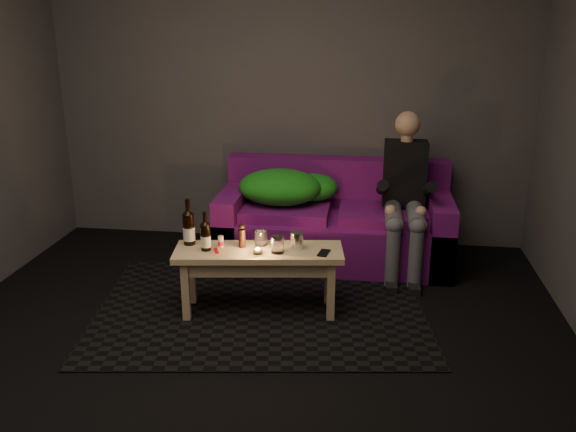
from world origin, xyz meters
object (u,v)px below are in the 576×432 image
person (405,192)px  beer_bottle_b (206,236)px  coffee_table (259,261)px  beer_bottle_a (189,228)px  sofa (334,225)px  steel_cup (297,241)px

person → beer_bottle_b: bearing=-144.5°
person → beer_bottle_b: size_ratio=4.66×
coffee_table → beer_bottle_a: size_ratio=3.61×
sofa → person: size_ratio=1.50×
beer_bottle_a → steel_cup: bearing=0.4°
person → coffee_table: bearing=-137.9°
beer_bottle_a → coffee_table: bearing=-4.3°
person → beer_bottle_a: bearing=-149.8°
sofa → person: bearing=-15.5°
coffee_table → beer_bottle_a: beer_bottle_a is taller
sofa → steel_cup: sofa is taller
person → beer_bottle_b: (-1.30, -0.93, -0.08)m
sofa → person: person is taller
beer_bottle_a → steel_cup: 0.72m
sofa → beer_bottle_b: sofa is taller
person → coffee_table: size_ratio=1.07×
steel_cup → beer_bottle_b: bearing=-170.7°
sofa → steel_cup: 1.02m
person → steel_cup: size_ratio=10.42×
beer_bottle_b → sofa: bearing=54.4°
sofa → person: 0.65m
beer_bottle_a → beer_bottle_b: bearing=-33.4°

